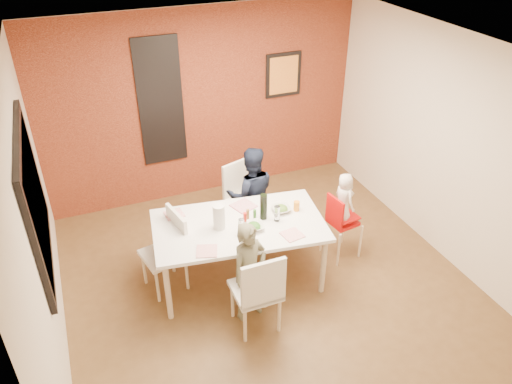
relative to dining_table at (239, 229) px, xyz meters
name	(u,v)px	position (x,y,z in m)	size (l,w,h in m)	color
ground	(266,280)	(0.27, -0.14, -0.72)	(4.50, 4.50, 0.00)	brown
ceiling	(269,53)	(0.27, -0.14, 1.98)	(4.50, 4.50, 0.02)	silver
wall_back	(203,105)	(0.27, 2.11, 0.63)	(4.50, 0.02, 2.70)	beige
wall_front	(396,337)	(0.27, -2.39, 0.63)	(4.50, 0.02, 2.70)	beige
wall_left	(36,230)	(-1.98, -0.14, 0.63)	(0.02, 4.50, 2.70)	beige
wall_right	(441,145)	(2.52, -0.14, 0.63)	(0.02, 4.50, 2.70)	beige
brick_accent_wall	(204,106)	(0.27, 2.09, 0.63)	(4.50, 0.02, 2.70)	maroon
picture_window_frame	(34,199)	(-1.95, 0.06, 0.83)	(0.05, 1.70, 1.30)	black
picture_window_pane	(36,199)	(-1.94, 0.06, 0.83)	(0.02, 1.55, 1.15)	black
glassblock_strip	(161,102)	(-0.33, 2.07, 0.78)	(0.55, 0.03, 1.70)	silver
glassblock_surround	(161,102)	(-0.33, 2.07, 0.78)	(0.60, 0.03, 1.76)	black
art_print_frame	(283,75)	(1.47, 2.07, 0.93)	(0.54, 0.03, 0.64)	black
art_print_canvas	(284,75)	(1.47, 2.05, 0.93)	(0.44, 0.01, 0.54)	gold
dining_table	(239,229)	(0.00, 0.00, 0.00)	(2.02, 1.31, 0.79)	white
chair_near	(259,290)	(-0.10, -0.82, -0.16)	(0.46, 0.46, 0.99)	silver
chair_far	(242,193)	(0.40, 0.95, -0.18)	(0.56, 0.56, 0.96)	white
chair_left	(170,247)	(-0.75, 0.22, -0.18)	(0.53, 0.53, 0.96)	white
high_chair	(340,220)	(1.29, -0.05, -0.19)	(0.42, 0.42, 0.87)	red
child_near	(250,272)	(-0.10, -0.57, -0.13)	(0.43, 0.28, 1.17)	brown
child_far	(251,195)	(0.43, 0.71, -0.07)	(0.63, 0.49, 1.30)	black
toddler	(344,198)	(1.31, -0.04, 0.12)	(0.31, 0.20, 0.64)	silver
plate_near_left	(207,251)	(-0.47, -0.33, 0.08)	(0.21, 0.21, 0.01)	white
plate_far_mid	(244,206)	(0.17, 0.31, 0.08)	(0.24, 0.24, 0.01)	silver
plate_near_right	(292,235)	(0.46, -0.41, 0.08)	(0.21, 0.21, 0.01)	white
plate_far_left	(174,214)	(-0.62, 0.45, 0.08)	(0.20, 0.20, 0.01)	white
salad_bowl_a	(254,227)	(0.12, -0.14, 0.10)	(0.23, 0.23, 0.06)	white
salad_bowl_b	(281,209)	(0.54, 0.06, 0.10)	(0.22, 0.22, 0.05)	silver
wine_bottle	(264,207)	(0.29, 0.00, 0.22)	(0.08, 0.08, 0.31)	black
wine_glass_a	(241,226)	(-0.03, -0.17, 0.16)	(0.06, 0.06, 0.18)	white
wine_glass_b	(277,213)	(0.42, -0.09, 0.16)	(0.07, 0.07, 0.19)	white
paper_towel_roll	(219,217)	(-0.22, 0.01, 0.22)	(0.13, 0.13, 0.29)	silver
condiment_red	(245,219)	(0.06, -0.04, 0.15)	(0.04, 0.04, 0.15)	red
condiment_green	(255,215)	(0.19, 0.00, 0.14)	(0.04, 0.04, 0.14)	#2F7025
condiment_brown	(248,215)	(0.12, 0.04, 0.14)	(0.03, 0.03, 0.13)	brown
sippy_cup	(297,206)	(0.71, 0.00, 0.13)	(0.07, 0.07, 0.12)	orange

